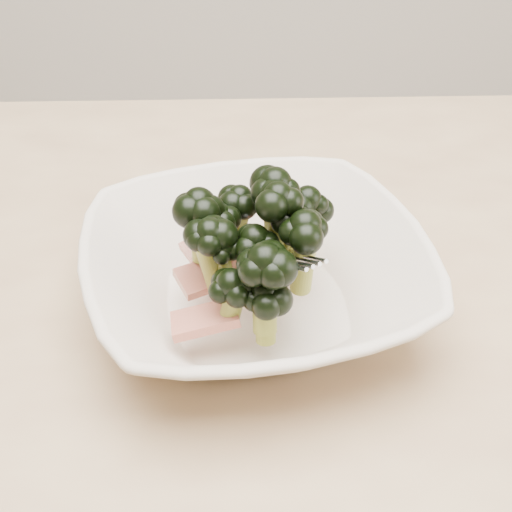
% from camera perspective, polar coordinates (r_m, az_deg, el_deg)
% --- Properties ---
extents(dining_table, '(1.20, 0.80, 0.75)m').
position_cam_1_polar(dining_table, '(0.62, -2.93, -11.53)').
color(dining_table, tan).
rests_on(dining_table, ground).
extents(broccoli_dish, '(0.30, 0.30, 0.12)m').
position_cam_1_polar(broccoli_dish, '(0.53, 0.03, -1.04)').
color(broccoli_dish, beige).
rests_on(broccoli_dish, dining_table).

